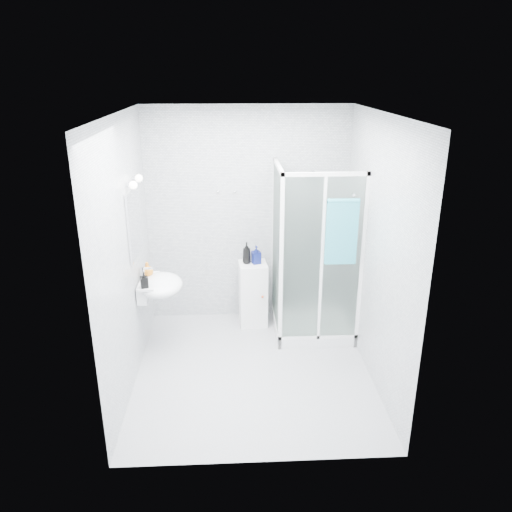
{
  "coord_description": "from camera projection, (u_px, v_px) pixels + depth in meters",
  "views": [
    {
      "loc": [
        -0.2,
        -4.46,
        2.96
      ],
      "look_at": [
        0.05,
        0.35,
        1.15
      ],
      "focal_mm": 35.0,
      "sensor_mm": 36.0,
      "label": 1
    }
  ],
  "objects": [
    {
      "name": "shower_enclosure",
      "position": [
        307.0,
        299.0,
        5.81
      ],
      "size": [
        0.9,
        0.95,
        2.0
      ],
      "color": "white",
      "rests_on": "ground"
    },
    {
      "name": "hand_towel",
      "position": [
        342.0,
        230.0,
        5.11
      ],
      "size": [
        0.33,
        0.05,
        0.7
      ],
      "color": "teal",
      "rests_on": "shower_enclosure"
    },
    {
      "name": "storage_cabinet",
      "position": [
        253.0,
        294.0,
        6.06
      ],
      "size": [
        0.35,
        0.36,
        0.79
      ],
      "rotation": [
        0.0,
        0.0,
        0.07
      ],
      "color": "white",
      "rests_on": "ground"
    },
    {
      "name": "vanity_lights",
      "position": [
        135.0,
        182.0,
        4.91
      ],
      "size": [
        0.1,
        0.4,
        0.08
      ],
      "color": "silver",
      "rests_on": "room"
    },
    {
      "name": "soap_dispenser_black",
      "position": [
        144.0,
        280.0,
        5.08
      ],
      "size": [
        0.09,
        0.1,
        0.17
      ],
      "primitive_type": "imported",
      "rotation": [
        0.0,
        0.0,
        0.27
      ],
      "color": "black",
      "rests_on": "wall_basin"
    },
    {
      "name": "wall_hooks",
      "position": [
        226.0,
        192.0,
        5.81
      ],
      "size": [
        0.23,
        0.06,
        0.03
      ],
      "color": "silver",
      "rests_on": "room"
    },
    {
      "name": "room",
      "position": [
        253.0,
        254.0,
        4.76
      ],
      "size": [
        2.4,
        2.6,
        2.6
      ],
      "color": "#B9BDC0",
      "rests_on": "ground"
    },
    {
      "name": "shampoo_bottle_a",
      "position": [
        247.0,
        253.0,
        5.89
      ],
      "size": [
        0.1,
        0.1,
        0.26
      ],
      "primitive_type": "imported",
      "rotation": [
        0.0,
        0.0,
        -0.0
      ],
      "color": "black",
      "rests_on": "storage_cabinet"
    },
    {
      "name": "shampoo_bottle_b",
      "position": [
        256.0,
        255.0,
        5.9
      ],
      "size": [
        0.12,
        0.12,
        0.22
      ],
      "primitive_type": "imported",
      "rotation": [
        0.0,
        0.0,
        0.28
      ],
      "color": "#0D1653",
      "rests_on": "storage_cabinet"
    },
    {
      "name": "soap_dispenser_orange",
      "position": [
        147.0,
        269.0,
        5.35
      ],
      "size": [
        0.15,
        0.15,
        0.16
      ],
      "primitive_type": "imported",
      "rotation": [
        0.0,
        0.0,
        -0.25
      ],
      "color": "#C56E17",
      "rests_on": "wall_basin"
    },
    {
      "name": "mirror",
      "position": [
        134.0,
        223.0,
        5.06
      ],
      "size": [
        0.02,
        0.6,
        0.7
      ],
      "primitive_type": "cube",
      "color": "white",
      "rests_on": "room"
    },
    {
      "name": "wall_basin",
      "position": [
        159.0,
        286.0,
        5.31
      ],
      "size": [
        0.46,
        0.56,
        0.35
      ],
      "color": "white",
      "rests_on": "ground"
    }
  ]
}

